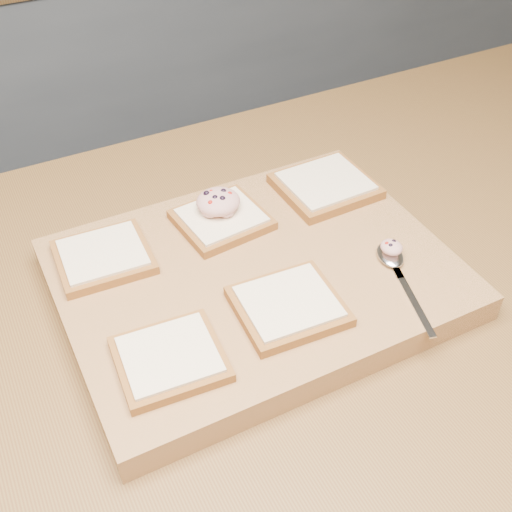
# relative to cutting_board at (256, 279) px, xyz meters

# --- Properties ---
(island_counter) EXTENTS (2.00, 0.80, 0.90)m
(island_counter) POSITION_rel_cutting_board_xyz_m (0.06, 0.01, -0.47)
(island_counter) COLOR slate
(island_counter) RESTS_ON ground
(back_counter) EXTENTS (3.60, 0.62, 0.94)m
(back_counter) POSITION_rel_cutting_board_xyz_m (0.06, 1.44, -0.45)
(back_counter) COLOR slate
(back_counter) RESTS_ON ground
(cutting_board) EXTENTS (0.47, 0.36, 0.04)m
(cutting_board) POSITION_rel_cutting_board_xyz_m (0.00, 0.00, 0.00)
(cutting_board) COLOR #B57B4D
(cutting_board) RESTS_ON island_counter
(bread_far_left) EXTENTS (0.12, 0.11, 0.02)m
(bread_far_left) POSITION_rel_cutting_board_xyz_m (-0.16, 0.10, 0.03)
(bread_far_left) COLOR brown
(bread_far_left) RESTS_ON cutting_board
(bread_far_center) EXTENTS (0.12, 0.11, 0.02)m
(bread_far_center) POSITION_rel_cutting_board_xyz_m (-0.00, 0.10, 0.03)
(bread_far_center) COLOR brown
(bread_far_center) RESTS_ON cutting_board
(bread_far_right) EXTENTS (0.13, 0.12, 0.02)m
(bread_far_right) POSITION_rel_cutting_board_xyz_m (0.16, 0.10, 0.03)
(bread_far_right) COLOR brown
(bread_far_right) RESTS_ON cutting_board
(bread_near_left) EXTENTS (0.12, 0.11, 0.02)m
(bread_near_left) POSITION_rel_cutting_board_xyz_m (-0.15, -0.09, 0.03)
(bread_near_left) COLOR brown
(bread_near_left) RESTS_ON cutting_board
(bread_near_center) EXTENTS (0.12, 0.11, 0.02)m
(bread_near_center) POSITION_rel_cutting_board_xyz_m (-0.00, -0.08, 0.03)
(bread_near_center) COLOR brown
(bread_near_center) RESTS_ON cutting_board
(tuna_salad_dollop) EXTENTS (0.06, 0.06, 0.03)m
(tuna_salad_dollop) POSITION_rel_cutting_board_xyz_m (-0.00, 0.11, 0.05)
(tuna_salad_dollop) COLOR #DB928C
(tuna_salad_dollop) RESTS_ON bread_far_center
(spoon) EXTENTS (0.06, 0.16, 0.01)m
(spoon) POSITION_rel_cutting_board_xyz_m (0.15, -0.07, 0.02)
(spoon) COLOR silver
(spoon) RESTS_ON cutting_board
(spoon_salad) EXTENTS (0.03, 0.03, 0.02)m
(spoon_salad) POSITION_rel_cutting_board_xyz_m (0.16, -0.06, 0.04)
(spoon_salad) COLOR #DB928C
(spoon_salad) RESTS_ON spoon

